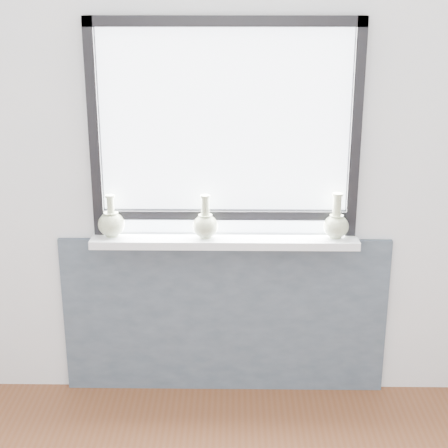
{
  "coord_description": "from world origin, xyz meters",
  "views": [
    {
      "loc": [
        0.04,
        -1.49,
        2.03
      ],
      "look_at": [
        0.0,
        1.55,
        1.02
      ],
      "focal_mm": 55.0,
      "sensor_mm": 36.0,
      "label": 1
    }
  ],
  "objects_px": {
    "windowsill": "(224,241)",
    "vase_a": "(111,223)",
    "vase_b": "(205,224)",
    "vase_c": "(336,224)"
  },
  "relations": [
    {
      "from": "vase_a",
      "to": "vase_b",
      "type": "height_order",
      "value": "vase_b"
    },
    {
      "from": "vase_a",
      "to": "vase_b",
      "type": "xyz_separation_m",
      "value": [
        0.47,
        -0.01,
        0.0
      ]
    },
    {
      "from": "vase_a",
      "to": "vase_c",
      "type": "relative_size",
      "value": 0.93
    },
    {
      "from": "windowsill",
      "to": "vase_c",
      "type": "relative_size",
      "value": 5.82
    },
    {
      "from": "vase_b",
      "to": "windowsill",
      "type": "bearing_deg",
      "value": 5.26
    },
    {
      "from": "vase_b",
      "to": "vase_c",
      "type": "bearing_deg",
      "value": 0.59
    },
    {
      "from": "vase_c",
      "to": "vase_a",
      "type": "bearing_deg",
      "value": 179.57
    },
    {
      "from": "windowsill",
      "to": "vase_a",
      "type": "bearing_deg",
      "value": 179.35
    },
    {
      "from": "windowsill",
      "to": "vase_a",
      "type": "distance_m",
      "value": 0.57
    },
    {
      "from": "vase_b",
      "to": "vase_c",
      "type": "relative_size",
      "value": 0.96
    }
  ]
}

